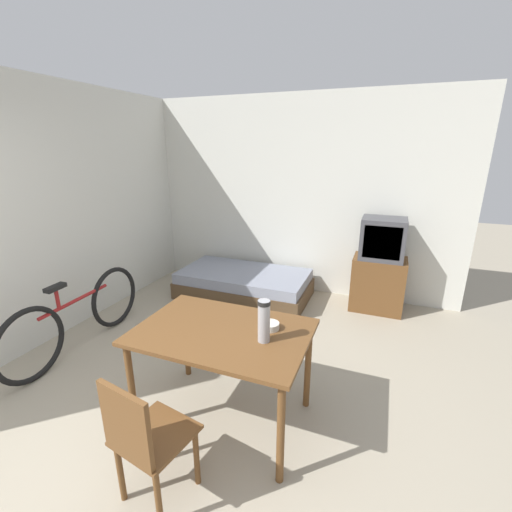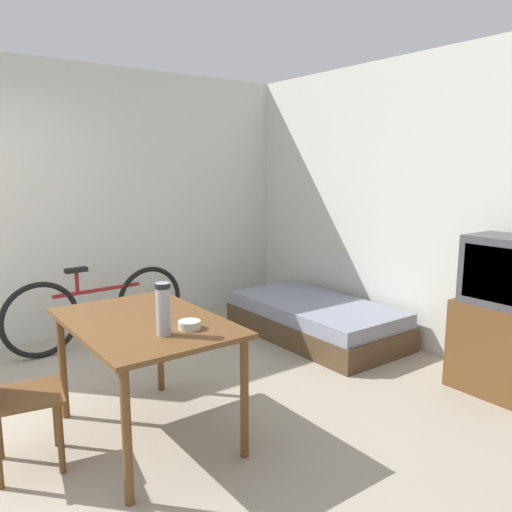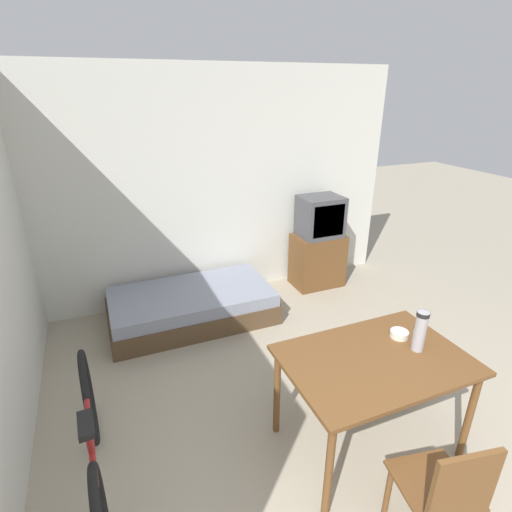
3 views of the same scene
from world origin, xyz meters
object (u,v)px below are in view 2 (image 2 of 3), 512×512
(bicycle, at_px, (99,308))
(mate_bowl, at_px, (189,325))
(daybed, at_px, (315,319))
(dining_table, at_px, (145,334))
(tv, at_px, (502,320))
(wooden_chair, at_px, (8,390))
(thermos_flask, at_px, (163,307))

(bicycle, distance_m, mate_bowl, 2.19)
(daybed, xyz_separation_m, dining_table, (0.77, -2.16, 0.50))
(tv, xyz_separation_m, mate_bowl, (-0.67, -2.27, 0.22))
(tv, bearing_deg, daybed, -171.89)
(bicycle, bearing_deg, wooden_chair, -32.49)
(daybed, height_order, thermos_flask, thermos_flask)
(thermos_flask, bearing_deg, mate_bowl, 94.00)
(daybed, distance_m, thermos_flask, 2.55)
(daybed, xyz_separation_m, wooden_chair, (0.66, -2.93, 0.30))
(thermos_flask, xyz_separation_m, mate_bowl, (-0.01, 0.17, -0.14))
(wooden_chair, xyz_separation_m, bicycle, (-1.72, 1.09, -0.12))
(daybed, bearing_deg, dining_table, -70.44)
(bicycle, height_order, mate_bowl, mate_bowl)
(wooden_chair, xyz_separation_m, thermos_flask, (0.44, 0.74, 0.45))
(dining_table, height_order, thermos_flask, thermos_flask)
(dining_table, height_order, wooden_chair, wooden_chair)
(dining_table, bearing_deg, wooden_chair, -98.22)
(daybed, bearing_deg, thermos_flask, -63.43)
(tv, distance_m, thermos_flask, 2.55)
(dining_table, height_order, mate_bowl, mate_bowl)
(thermos_flask, height_order, mate_bowl, thermos_flask)
(daybed, relative_size, tv, 1.50)
(daybed, distance_m, tv, 1.81)
(daybed, xyz_separation_m, bicycle, (-1.06, -1.83, 0.18))
(dining_table, bearing_deg, tv, 67.70)
(dining_table, bearing_deg, bicycle, 169.88)
(dining_table, relative_size, thermos_flask, 4.14)
(wooden_chair, height_order, mate_bowl, wooden_chair)
(dining_table, distance_m, wooden_chair, 0.80)
(tv, relative_size, dining_table, 0.97)
(tv, xyz_separation_m, thermos_flask, (-0.66, -2.43, 0.36))
(bicycle, bearing_deg, mate_bowl, -4.93)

